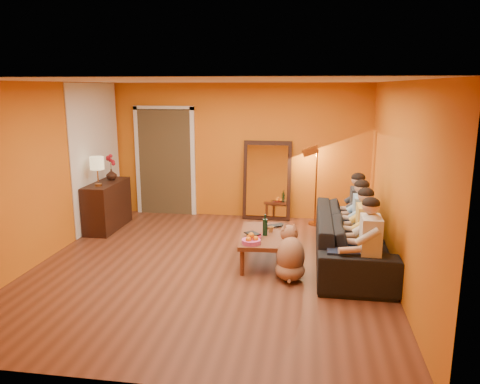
# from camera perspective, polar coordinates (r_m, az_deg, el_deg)

# --- Properties ---
(room_shell) EXTENTS (5.00, 5.50, 2.60)m
(room_shell) POSITION_cam_1_polar(r_m,az_deg,el_deg) (6.80, -3.08, 2.33)
(room_shell) COLOR brown
(room_shell) RESTS_ON ground
(white_accent) EXTENTS (0.02, 1.90, 2.58)m
(white_accent) POSITION_cam_1_polar(r_m,az_deg,el_deg) (8.90, -17.11, 4.26)
(white_accent) COLOR white
(white_accent) RESTS_ON wall_left
(doorway_recess) EXTENTS (1.06, 0.30, 2.10)m
(doorway_recess) POSITION_cam_1_polar(r_m,az_deg,el_deg) (9.57, -8.88, 3.71)
(doorway_recess) COLOR #3F2D19
(doorway_recess) RESTS_ON floor
(door_jamb_left) EXTENTS (0.08, 0.06, 2.20)m
(door_jamb_left) POSITION_cam_1_polar(r_m,az_deg,el_deg) (9.65, -12.33, 3.64)
(door_jamb_left) COLOR white
(door_jamb_left) RESTS_ON wall_back
(door_jamb_right) EXTENTS (0.08, 0.06, 2.20)m
(door_jamb_right) POSITION_cam_1_polar(r_m,az_deg,el_deg) (9.30, -5.75, 3.54)
(door_jamb_right) COLOR white
(door_jamb_right) RESTS_ON wall_back
(door_header) EXTENTS (1.22, 0.06, 0.08)m
(door_header) POSITION_cam_1_polar(r_m,az_deg,el_deg) (9.35, -9.33, 10.08)
(door_header) COLOR white
(door_header) RESTS_ON wall_back
(mirror_frame) EXTENTS (0.92, 0.27, 1.51)m
(mirror_frame) POSITION_cam_1_polar(r_m,az_deg,el_deg) (9.02, 3.32, 1.42)
(mirror_frame) COLOR black
(mirror_frame) RESTS_ON floor
(mirror_glass) EXTENTS (0.78, 0.21, 1.35)m
(mirror_glass) POSITION_cam_1_polar(r_m,az_deg,el_deg) (8.98, 3.29, 1.37)
(mirror_glass) COLOR white
(mirror_glass) RESTS_ON mirror_frame
(sideboard) EXTENTS (0.44, 1.18, 0.85)m
(sideboard) POSITION_cam_1_polar(r_m,az_deg,el_deg) (8.79, -15.86, -1.60)
(sideboard) COLOR black
(sideboard) RESTS_ON floor
(table_lamp) EXTENTS (0.24, 0.24, 0.51)m
(table_lamp) POSITION_cam_1_polar(r_m,az_deg,el_deg) (8.38, -16.98, 2.41)
(table_lamp) COLOR beige
(table_lamp) RESTS_ON sideboard
(sofa) EXTENTS (2.57, 1.00, 0.75)m
(sofa) POSITION_cam_1_polar(r_m,az_deg,el_deg) (7.02, 13.47, -5.48)
(sofa) COLOR black
(sofa) RESTS_ON floor
(coffee_table) EXTENTS (0.71, 1.26, 0.42)m
(coffee_table) POSITION_cam_1_polar(r_m,az_deg,el_deg) (6.94, 2.67, -6.79)
(coffee_table) COLOR brown
(coffee_table) RESTS_ON floor
(floor_lamp) EXTENTS (0.31, 0.25, 1.44)m
(floor_lamp) POSITION_cam_1_polar(r_m,az_deg,el_deg) (8.72, 9.25, 0.61)
(floor_lamp) COLOR #AE6F33
(floor_lamp) RESTS_ON floor
(dog) EXTENTS (0.42, 0.63, 0.73)m
(dog) POSITION_cam_1_polar(r_m,az_deg,el_deg) (6.34, 6.21, -7.29)
(dog) COLOR #9E6647
(dog) RESTS_ON floor
(person_far_left) EXTENTS (0.70, 0.44, 1.22)m
(person_far_left) POSITION_cam_1_polar(r_m,az_deg,el_deg) (6.02, 15.56, -6.34)
(person_far_left) COLOR beige
(person_far_left) RESTS_ON sofa
(person_mid_left) EXTENTS (0.70, 0.44, 1.22)m
(person_mid_left) POSITION_cam_1_polar(r_m,az_deg,el_deg) (6.53, 15.02, -4.77)
(person_mid_left) COLOR gold
(person_mid_left) RESTS_ON sofa
(person_mid_right) EXTENTS (0.70, 0.44, 1.22)m
(person_mid_right) POSITION_cam_1_polar(r_m,az_deg,el_deg) (7.06, 14.55, -3.44)
(person_mid_right) COLOR #88AFD3
(person_mid_right) RESTS_ON sofa
(person_far_right) EXTENTS (0.70, 0.44, 1.22)m
(person_far_right) POSITION_cam_1_polar(r_m,az_deg,el_deg) (7.59, 14.16, -2.29)
(person_far_right) COLOR #2D2E32
(person_far_right) RESTS_ON sofa
(fruit_bowl) EXTENTS (0.26, 0.26, 0.16)m
(fruit_bowl) POSITION_cam_1_polar(r_m,az_deg,el_deg) (6.43, 1.38, -5.64)
(fruit_bowl) COLOR #D74C96
(fruit_bowl) RESTS_ON coffee_table
(wine_bottle) EXTENTS (0.07, 0.07, 0.31)m
(wine_bottle) POSITION_cam_1_polar(r_m,az_deg,el_deg) (6.77, 3.08, -4.04)
(wine_bottle) COLOR black
(wine_bottle) RESTS_ON coffee_table
(tumbler) EXTENTS (0.11, 0.11, 0.08)m
(tumbler) POSITION_cam_1_polar(r_m,az_deg,el_deg) (6.96, 3.78, -4.55)
(tumbler) COLOR #B27F3F
(tumbler) RESTS_ON coffee_table
(laptop) EXTENTS (0.41, 0.38, 0.03)m
(laptop) POSITION_cam_1_polar(r_m,az_deg,el_deg) (7.18, 4.42, -4.25)
(laptop) COLOR black
(laptop) RESTS_ON coffee_table
(book_lower) EXTENTS (0.23, 0.26, 0.02)m
(book_lower) POSITION_cam_1_polar(r_m,az_deg,el_deg) (6.70, 0.97, -5.51)
(book_lower) COLOR black
(book_lower) RESTS_ON coffee_table
(book_mid) EXTENTS (0.19, 0.25, 0.02)m
(book_mid) POSITION_cam_1_polar(r_m,az_deg,el_deg) (6.70, 1.06, -5.33)
(book_mid) COLOR maroon
(book_mid) RESTS_ON book_lower
(book_upper) EXTENTS (0.26, 0.26, 0.02)m
(book_upper) POSITION_cam_1_polar(r_m,az_deg,el_deg) (6.68, 0.96, -5.22)
(book_upper) COLOR black
(book_upper) RESTS_ON book_mid
(vase) EXTENTS (0.19, 0.19, 0.20)m
(vase) POSITION_cam_1_polar(r_m,az_deg,el_deg) (8.90, -15.40, 2.07)
(vase) COLOR black
(vase) RESTS_ON sideboard
(flowers) EXTENTS (0.17, 0.17, 0.48)m
(flowers) POSITION_cam_1_polar(r_m,az_deg,el_deg) (8.86, -15.50, 3.73)
(flowers) COLOR maroon
(flowers) RESTS_ON vase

